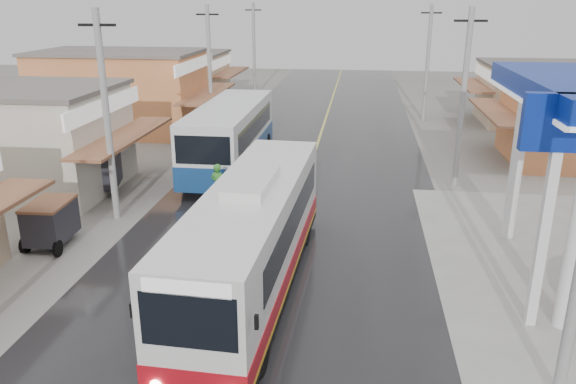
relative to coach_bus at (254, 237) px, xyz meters
name	(u,v)px	position (x,y,z in m)	size (l,w,h in m)	color
ground	(244,372)	(0.48, -4.00, -1.69)	(120.00, 120.00, 0.00)	slate
road	(306,179)	(0.48, 11.00, -1.68)	(12.00, 90.00, 0.02)	black
centre_line	(306,179)	(0.48, 11.00, -1.67)	(0.15, 90.00, 0.01)	#D8CC4C
shopfronts_left	(82,154)	(-12.52, 14.00, -1.69)	(11.00, 44.00, 5.20)	tan
utility_poles_left	(173,168)	(-6.52, 12.00, -1.69)	(1.60, 50.00, 8.00)	gray
utility_poles_right	(454,185)	(7.48, 11.00, -1.69)	(1.60, 36.00, 8.00)	gray
coach_bus	(254,237)	(0.00, 0.00, 0.00)	(2.98, 11.34, 3.51)	silver
second_bus	(230,136)	(-3.46, 12.01, 0.10)	(2.76, 10.03, 3.33)	silver
cyclist	(220,198)	(-2.50, 5.85, -0.97)	(1.33, 2.16, 2.20)	black
tricycle_near	(50,221)	(-7.66, 2.17, -0.77)	(1.51, 2.13, 1.63)	#26262D
tricycle_far	(102,169)	(-8.47, 8.08, -0.65)	(2.11, 2.51, 1.83)	#26262D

